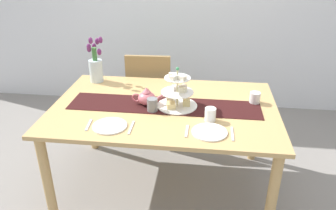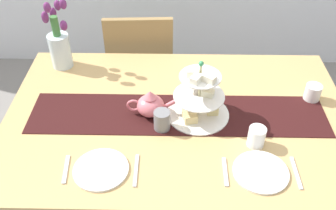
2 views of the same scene
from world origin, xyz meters
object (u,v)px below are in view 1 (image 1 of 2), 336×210
object	(u,v)px
tiered_cake_stand	(177,94)
dinner_plate_left	(110,126)
mug_white_text	(210,115)
teapot	(147,98)
dinner_plate_right	(209,132)
mug_grey	(152,105)
tulip_vase	(96,66)
fork_left	(89,125)
chair_left	(150,91)
knife_right	(232,134)
dining_table	(164,116)
fork_right	(187,131)
cream_jug	(255,98)
knife_left	(131,127)

from	to	relation	value
tiered_cake_stand	dinner_plate_left	bearing A→B (deg)	-139.34
mug_white_text	teapot	bearing A→B (deg)	157.73
dinner_plate_right	tiered_cake_stand	bearing A→B (deg)	124.71
mug_grey	mug_white_text	world-z (taller)	mug_grey
tulip_vase	fork_left	bearing A→B (deg)	-76.22
chair_left	tulip_vase	bearing A→B (deg)	-138.23
knife_right	chair_left	bearing A→B (deg)	123.02
dining_table	dinner_plate_right	xyz separation A→B (m)	(0.34, -0.35, 0.10)
tiered_cake_stand	knife_right	xyz separation A→B (m)	(0.39, -0.35, -0.10)
tiered_cake_stand	dinner_plate_right	bearing A→B (deg)	-55.29
dining_table	tiered_cake_stand	bearing A→B (deg)	-0.05
tulip_vase	dinner_plate_right	distance (m)	1.26
dinner_plate_left	mug_white_text	bearing A→B (deg)	13.66
teapot	dinner_plate_left	size ratio (longest dim) A/B	1.04
dining_table	chair_left	xyz separation A→B (m)	(-0.25, 0.77, -0.15)
dinner_plate_right	knife_right	distance (m)	0.15
tiered_cake_stand	teapot	distance (m)	0.23
teapot	fork_left	world-z (taller)	teapot
fork_left	fork_right	bearing A→B (deg)	0.00
fork_right	dinner_plate_right	bearing A→B (deg)	0.00
chair_left	dinner_plate_right	bearing A→B (deg)	-62.48
tiered_cake_stand	teapot	size ratio (longest dim) A/B	1.28
dining_table	chair_left	world-z (taller)	chair_left
cream_jug	mug_white_text	distance (m)	0.47
tulip_vase	fork_right	size ratio (longest dim) A/B	2.68
mug_white_text	tiered_cake_stand	bearing A→B (deg)	141.85
teapot	mug_white_text	world-z (taller)	teapot
tiered_cake_stand	mug_white_text	world-z (taller)	tiered_cake_stand
tulip_vase	dinner_plate_right	world-z (taller)	tulip_vase
tiered_cake_stand	mug_grey	xyz separation A→B (m)	(-0.17, -0.10, -0.05)
tulip_vase	tiered_cake_stand	bearing A→B (deg)	-28.92
mug_grey	fork_left	bearing A→B (deg)	-146.73
knife_right	mug_grey	distance (m)	0.62
fork_right	dining_table	bearing A→B (deg)	118.74
chair_left	dinner_plate_right	world-z (taller)	chair_left
fork_left	fork_right	xyz separation A→B (m)	(0.66, 0.00, 0.00)
tulip_vase	mug_white_text	size ratio (longest dim) A/B	4.24
tulip_vase	mug_white_text	xyz separation A→B (m)	(0.99, -0.61, -0.09)
teapot	mug_grey	xyz separation A→B (m)	(0.06, -0.10, -0.01)
tulip_vase	cream_jug	xyz separation A→B (m)	(1.32, -0.28, -0.10)
chair_left	knife_left	world-z (taller)	chair_left
cream_jug	mug_white_text	xyz separation A→B (m)	(-0.33, -0.33, 0.01)
teapot	fork_right	world-z (taller)	teapot
knife_left	fork_right	distance (m)	0.37
dining_table	knife_left	distance (m)	0.40
cream_jug	mug_grey	world-z (taller)	mug_grey
dining_table	knife_right	xyz separation A→B (m)	(0.48, -0.35, 0.09)
cream_jug	fork_right	size ratio (longest dim) A/B	0.57
tiered_cake_stand	knife_right	world-z (taller)	tiered_cake_stand
mug_white_text	mug_grey	bearing A→B (deg)	167.01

